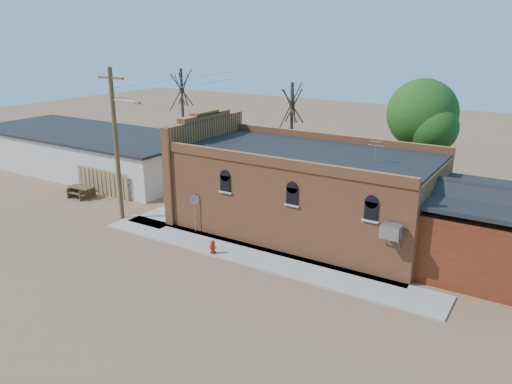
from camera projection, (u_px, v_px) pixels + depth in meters
The scene contains 15 objects.
ground at pixel (220, 256), 25.21m from camera, with size 120.00×120.00×0.00m, color brown.
sidewalk_south at pixel (254, 256), 25.17m from camera, with size 19.00×2.20×0.08m, color #9E9991.
sidewalk_west at pixel (197, 202), 33.23m from camera, with size 2.60×10.00×0.08m, color #9E9991.
brick_bar at pixel (300, 190), 28.10m from camera, with size 16.40×7.97×6.30m.
red_shed at pixel (489, 225), 23.12m from camera, with size 5.40×6.40×4.30m.
storage_building at pixel (90, 151), 40.82m from camera, with size 20.40×8.40×3.17m.
wood_fence at pixel (102, 183), 34.50m from camera, with size 5.20×0.10×1.80m, color olive, non-canonical shape.
utility_pole at pixel (117, 142), 28.86m from camera, with size 3.12×0.26×9.00m.
tree_bare_near at pixel (292, 104), 35.40m from camera, with size 2.80×2.80×7.65m.
tree_bare_far at pixel (182, 89), 41.67m from camera, with size 2.80×2.80×8.16m.
tree_leafy at pixel (422, 114), 31.25m from camera, with size 4.40×4.40×8.15m.
fire_hydrant at pixel (213, 247), 25.30m from camera, with size 0.42×0.41×0.73m.
stop_sign at pixel (195, 203), 27.64m from camera, with size 0.45×0.48×2.21m.
trash_barrel at pixel (191, 206), 31.20m from camera, with size 0.49×0.49×0.75m, color navy.
picnic_table at pixel (81, 190), 34.18m from camera, with size 1.87×1.46×0.75m.
Camera 1 is at (13.81, -18.52, 10.78)m, focal length 35.00 mm.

